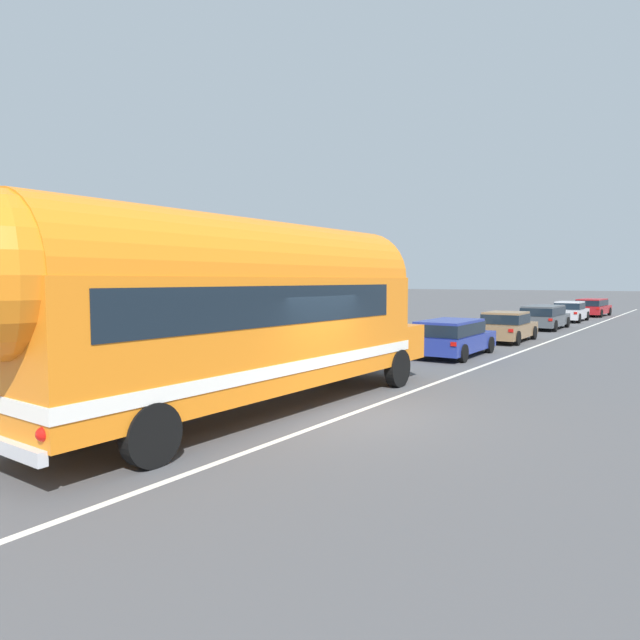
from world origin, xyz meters
name	(u,v)px	position (x,y,z in m)	size (l,w,h in m)	color
ground_plane	(345,416)	(0.00, 0.00, 0.00)	(300.00, 300.00, 0.00)	#4C4C4F
lane_markings	(472,351)	(-1.67, 12.00, 0.00)	(3.75, 80.00, 0.01)	silver
sidewalk_slab	(382,349)	(-4.67, 10.00, 0.07)	(2.10, 90.00, 0.15)	gray
painted_bus	(234,306)	(-1.82, -1.40, 2.30)	(2.67, 12.44, 4.12)	orange
car_lead	(452,335)	(-1.73, 9.99, 0.79)	(2.07, 4.53, 1.37)	navy
car_second	(506,325)	(-1.67, 16.32, 0.73)	(2.06, 4.47, 1.37)	olive
car_third	(544,315)	(-1.85, 24.06, 0.80)	(2.04, 4.82, 1.37)	#474C51
car_fourth	(570,311)	(-1.94, 31.43, 0.73)	(1.92, 4.50, 1.37)	silver
car_fifth	(593,306)	(-1.66, 38.26, 0.80)	(2.09, 4.78, 1.37)	#A5191E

